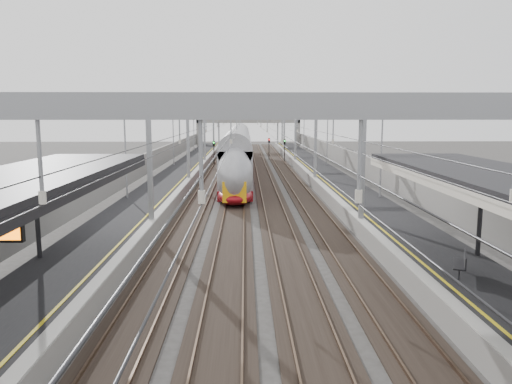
{
  "coord_description": "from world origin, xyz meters",
  "views": [
    {
      "loc": [
        -0.67,
        -7.36,
        7.19
      ],
      "look_at": [
        0.0,
        23.6,
        2.4
      ],
      "focal_mm": 35.0,
      "sensor_mm": 36.0,
      "label": 1
    }
  ],
  "objects_px": {
    "bench": "(462,261)",
    "signal_green": "(214,148)",
    "overbridge": "(248,124)",
    "train": "(239,155)"
  },
  "relations": [
    {
      "from": "bench",
      "to": "signal_green",
      "type": "bearing_deg",
      "value": 103.64
    },
    {
      "from": "overbridge",
      "to": "bench",
      "type": "bearing_deg",
      "value": -84.99
    },
    {
      "from": "train",
      "to": "bench",
      "type": "xyz_separation_m",
      "value": [
        9.28,
        -43.41,
        -0.7
      ]
    },
    {
      "from": "train",
      "to": "bench",
      "type": "distance_m",
      "value": 44.4
    },
    {
      "from": "overbridge",
      "to": "signal_green",
      "type": "xyz_separation_m",
      "value": [
        -5.2,
        -35.26,
        -2.89
      ]
    },
    {
      "from": "overbridge",
      "to": "bench",
      "type": "xyz_separation_m",
      "value": [
        7.78,
        -88.75,
        -3.77
      ]
    },
    {
      "from": "bench",
      "to": "signal_green",
      "type": "xyz_separation_m",
      "value": [
        -12.98,
        53.49,
        0.88
      ]
    },
    {
      "from": "signal_green",
      "to": "bench",
      "type": "bearing_deg",
      "value": -76.36
    },
    {
      "from": "overbridge",
      "to": "train",
      "type": "distance_m",
      "value": 45.47
    },
    {
      "from": "bench",
      "to": "train",
      "type": "bearing_deg",
      "value": 102.07
    }
  ]
}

